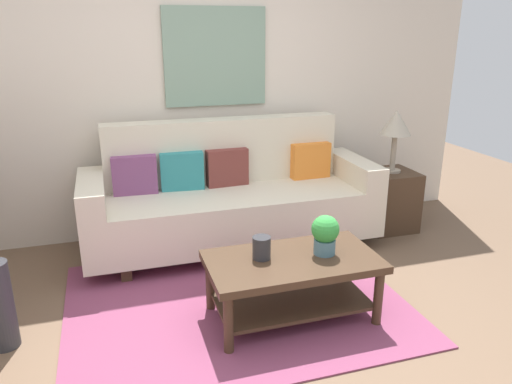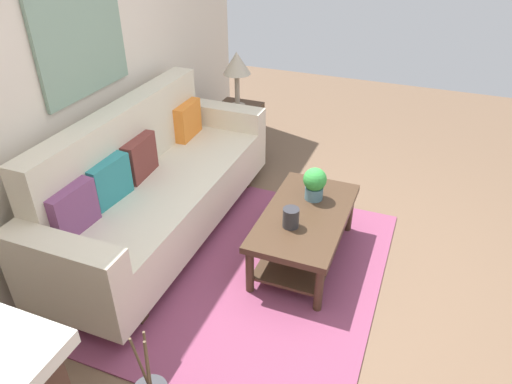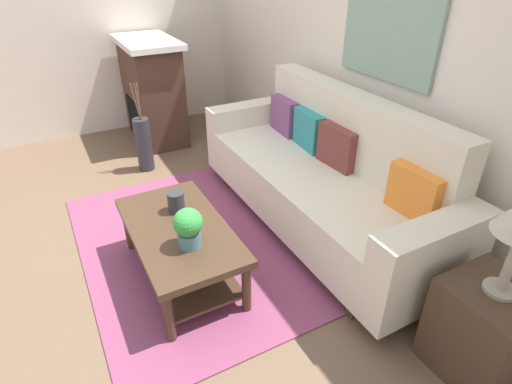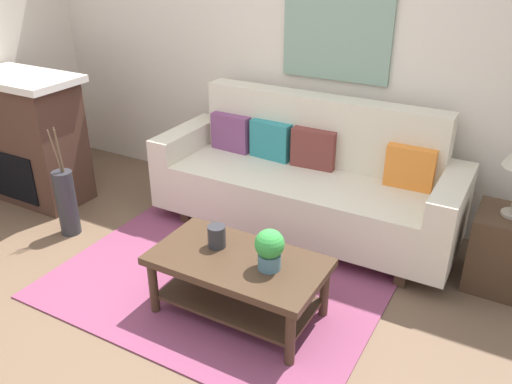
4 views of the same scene
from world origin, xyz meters
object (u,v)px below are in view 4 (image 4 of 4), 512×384
at_px(throw_pillow_maroon, 314,148).
at_px(framed_painting, 337,27).
at_px(coffee_table, 238,274).
at_px(potted_plant_tabletop, 269,248).
at_px(throw_pillow_plum, 232,132).
at_px(throw_pillow_teal, 271,140).
at_px(couch, 306,182).
at_px(fireplace, 32,138).
at_px(side_table, 504,251).
at_px(throw_pillow_orange, 410,167).
at_px(floor_vase, 67,203).
at_px(tabletop_vase, 217,236).

height_order(throw_pillow_maroon, framed_painting, framed_painting).
xyz_separation_m(coffee_table, potted_plant_tabletop, (0.22, 0.00, 0.26)).
height_order(throw_pillow_plum, throw_pillow_teal, same).
xyz_separation_m(throw_pillow_maroon, potted_plant_tabletop, (0.31, -1.35, -0.11)).
distance_m(couch, framed_painting, 1.24).
bearing_deg(fireplace, throw_pillow_plum, 25.88).
distance_m(throw_pillow_maroon, framed_painting, 0.97).
bearing_deg(side_table, coffee_table, -140.94).
relative_size(throw_pillow_maroon, throw_pillow_orange, 1.00).
bearing_deg(fireplace, floor_vase, -24.97).
bearing_deg(throw_pillow_teal, floor_vase, -138.37).
bearing_deg(fireplace, side_table, 8.77).
bearing_deg(side_table, throw_pillow_plum, 175.48).
bearing_deg(framed_painting, coffee_table, -87.03).
distance_m(throw_pillow_maroon, tabletop_vase, 1.31).
height_order(throw_pillow_plum, fireplace, fireplace).
relative_size(side_table, fireplace, 0.48).
relative_size(throw_pillow_plum, throw_pillow_orange, 1.00).
bearing_deg(framed_painting, throw_pillow_maroon, -90.00).
bearing_deg(throw_pillow_plum, coffee_table, -57.26).
bearing_deg(tabletop_vase, throw_pillow_orange, 55.68).
height_order(fireplace, framed_painting, framed_painting).
xyz_separation_m(potted_plant_tabletop, floor_vase, (-1.98, 0.22, -0.30)).
height_order(couch, potted_plant_tabletop, couch).
xyz_separation_m(fireplace, floor_vase, (0.74, -0.35, -0.31)).
distance_m(throw_pillow_plum, throw_pillow_maroon, 0.78).
xyz_separation_m(throw_pillow_orange, potted_plant_tabletop, (-0.47, -1.35, -0.11)).
height_order(side_table, fireplace, fireplace).
height_order(couch, coffee_table, couch).
bearing_deg(potted_plant_tabletop, fireplace, 168.34).
height_order(coffee_table, tabletop_vase, tabletop_vase).
xyz_separation_m(throw_pillow_plum, framed_painting, (0.78, 0.34, 0.91)).
bearing_deg(couch, side_table, -2.19).
bearing_deg(framed_painting, potted_plant_tabletop, -79.68).
xyz_separation_m(throw_pillow_maroon, tabletop_vase, (-0.10, -1.29, -0.18)).
bearing_deg(throw_pillow_maroon, tabletop_vase, -94.55).
relative_size(throw_pillow_teal, floor_vase, 0.65).
distance_m(throw_pillow_teal, coffee_table, 1.48).
bearing_deg(throw_pillow_orange, couch, -170.96).
bearing_deg(coffee_table, side_table, 39.06).
distance_m(throw_pillow_maroon, potted_plant_tabletop, 1.39).
relative_size(coffee_table, side_table, 1.96).
bearing_deg(throw_pillow_orange, tabletop_vase, -124.32).
height_order(side_table, framed_painting, framed_painting).
relative_size(throw_pillow_plum, throw_pillow_teal, 1.00).
distance_m(throw_pillow_maroon, side_table, 1.59).
distance_m(throw_pillow_teal, potted_plant_tabletop, 1.52).
distance_m(coffee_table, fireplace, 2.57).
relative_size(throw_pillow_plum, coffee_table, 0.33).
bearing_deg(throw_pillow_maroon, floor_vase, -145.76).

